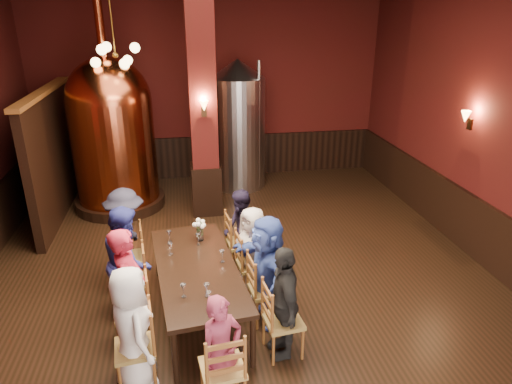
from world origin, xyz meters
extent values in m
plane|color=black|center=(0.00, 0.00, 0.00)|extent=(10.00, 10.00, 0.00)
cube|color=#440E0E|center=(0.00, 5.00, 2.25)|extent=(8.00, 0.02, 4.50)
cube|color=#440E0E|center=(4.00, 0.00, 2.25)|extent=(0.02, 10.00, 4.50)
cube|color=black|center=(3.96, 0.00, 0.50)|extent=(0.08, 9.90, 1.00)
cube|color=black|center=(0.00, 4.96, 0.50)|extent=(7.90, 0.08, 1.00)
cube|color=#440E0E|center=(-0.30, 2.80, 2.25)|extent=(0.58, 0.58, 4.50)
cube|color=black|center=(-3.20, 3.20, 1.20)|extent=(0.22, 3.50, 2.40)
cube|color=black|center=(-0.65, -0.60, 0.72)|extent=(1.26, 2.50, 0.06)
cylinder|color=black|center=(-0.96, -1.78, 0.34)|extent=(0.07, 0.07, 0.69)
cylinder|color=black|center=(-0.09, -1.68, 0.34)|extent=(0.07, 0.07, 0.69)
cylinder|color=black|center=(-1.22, 0.49, 0.34)|extent=(0.07, 0.07, 0.69)
cylinder|color=black|center=(-0.34, 0.59, 0.34)|extent=(0.07, 0.07, 0.69)
imported|color=white|center=(-1.38, -1.68, 0.72)|extent=(0.67, 0.81, 1.43)
imported|color=#B01E34|center=(-1.46, -1.02, 0.78)|extent=(0.40, 0.58, 1.57)
imported|color=navy|center=(-1.53, -0.36, 0.78)|extent=(0.44, 0.79, 1.56)
imported|color=black|center=(-1.61, 0.30, 0.77)|extent=(0.62, 1.02, 1.54)
imported|color=black|center=(0.30, -1.50, 0.71)|extent=(0.36, 0.84, 1.43)
imported|color=#3B57B3|center=(0.23, -0.83, 0.75)|extent=(0.77, 1.45, 1.50)
imported|color=beige|center=(0.16, -0.17, 0.66)|extent=(0.67, 0.77, 1.33)
imported|color=#1D172F|center=(0.08, 0.49, 0.66)|extent=(0.38, 0.67, 1.32)
imported|color=#90304A|center=(-0.48, -2.14, 0.65)|extent=(0.56, 0.50, 1.30)
cylinder|color=black|center=(-2.07, 3.40, 0.10)|extent=(1.82, 1.82, 0.20)
cylinder|color=#B44E29|center=(-2.07, 3.40, 1.22)|extent=(2.05, 2.05, 2.03)
sphere|color=#B44E29|center=(-2.07, 3.40, 2.23)|extent=(1.62, 1.62, 1.62)
cylinder|color=#B44E29|center=(-2.07, 3.40, 3.65)|extent=(0.16, 0.16, 1.32)
cylinder|color=#B2B2B7|center=(0.55, 4.18, 1.24)|extent=(1.38, 1.38, 2.48)
cone|color=#B2B2B7|center=(0.55, 4.18, 2.68)|extent=(1.19, 1.19, 0.40)
cylinder|color=#B2B2B7|center=(0.94, 3.78, 1.49)|extent=(0.08, 0.08, 2.78)
cylinder|color=white|center=(-0.56, 0.12, 0.84)|extent=(0.10, 0.10, 0.18)
camera|label=1|loc=(-0.75, -5.79, 3.86)|focal=32.00mm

